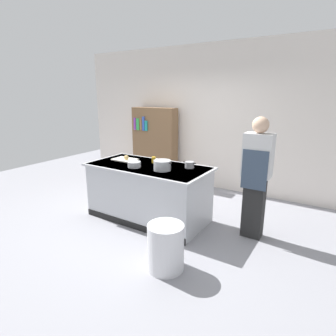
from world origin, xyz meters
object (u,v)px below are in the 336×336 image
object	(u,v)px
onion	(126,158)
sauce_pan	(189,165)
trash_bin	(166,247)
bookshelf	(155,145)
mixing_bowl	(134,164)
person_chef	(256,176)
juice_cup	(154,160)
stock_pot	(162,165)

from	to	relation	value
onion	sauce_pan	bearing A→B (deg)	9.18
sauce_pan	trash_bin	world-z (taller)	sauce_pan
onion	trash_bin	world-z (taller)	onion
sauce_pan	trash_bin	distance (m)	1.46
onion	bookshelf	bearing A→B (deg)	110.31
onion	mixing_bowl	bearing A→B (deg)	-33.46
person_chef	sauce_pan	bearing A→B (deg)	99.85
person_chef	trash_bin	bearing A→B (deg)	159.73
mixing_bowl	person_chef	xyz separation A→B (m)	(1.74, 0.51, -0.03)
juice_cup	person_chef	xyz separation A→B (m)	(1.65, 0.12, -0.04)
stock_pot	bookshelf	size ratio (longest dim) A/B	0.19
sauce_pan	juice_cup	xyz separation A→B (m)	(-0.65, -0.03, 0.00)
stock_pot	onion	bearing A→B (deg)	169.29
mixing_bowl	trash_bin	size ratio (longest dim) A/B	0.36
trash_bin	mixing_bowl	bearing A→B (deg)	143.62
juice_cup	bookshelf	size ratio (longest dim) A/B	0.06
bookshelf	onion	bearing A→B (deg)	-69.69
person_chef	bookshelf	distance (m)	3.13
onion	trash_bin	size ratio (longest dim) A/B	0.14
bookshelf	juice_cup	bearing A→B (deg)	-55.23
mixing_bowl	person_chef	size ratio (longest dim) A/B	0.12
stock_pot	person_chef	size ratio (longest dim) A/B	0.19
sauce_pan	mixing_bowl	bearing A→B (deg)	-150.22
sauce_pan	trash_bin	bearing A→B (deg)	-73.47
onion	bookshelf	size ratio (longest dim) A/B	0.05
trash_bin	bookshelf	xyz separation A→B (m)	(-2.13, 2.82, 0.57)
sauce_pan	bookshelf	distance (m)	2.36
trash_bin	juice_cup	bearing A→B (deg)	130.04
onion	mixing_bowl	distance (m)	0.45
mixing_bowl	person_chef	distance (m)	1.81
sauce_pan	person_chef	distance (m)	1.00
onion	juice_cup	world-z (taller)	same
stock_pot	bookshelf	distance (m)	2.42
person_chef	onion	bearing A→B (deg)	102.10
stock_pot	mixing_bowl	xyz separation A→B (m)	(-0.47, -0.09, -0.03)
person_chef	stock_pot	bearing A→B (deg)	113.33
mixing_bowl	person_chef	world-z (taller)	person_chef
trash_bin	sauce_pan	bearing A→B (deg)	106.53
sauce_pan	mixing_bowl	xyz separation A→B (m)	(-0.74, -0.43, -0.01)
person_chef	bookshelf	xyz separation A→B (m)	(-2.76, 1.48, -0.06)
juice_cup	person_chef	world-z (taller)	person_chef
stock_pot	mixing_bowl	distance (m)	0.47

